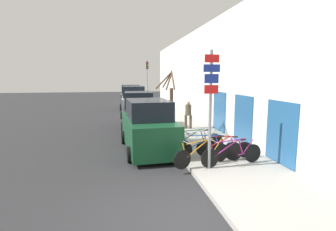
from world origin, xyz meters
TOP-DOWN VIEW (x-y plane):
  - ground_plane at (0.00, 11.20)m, footprint 80.00×80.00m
  - sidewalk_curb at (2.60, 14.00)m, footprint 3.20×32.00m
  - building_facade at (4.35, 13.93)m, footprint 0.23×32.00m
  - signpost at (1.61, 2.70)m, footprint 0.54×0.12m
  - bicycle_0 at (2.49, 2.87)m, footprint 2.35×0.53m
  - bicycle_1 at (1.49, 3.04)m, footprint 2.18×0.81m
  - bicycle_2 at (1.88, 3.59)m, footprint 2.42×0.77m
  - bicycle_3 at (2.59, 3.78)m, footprint 2.06×0.69m
  - bicycle_4 at (1.75, 4.24)m, footprint 2.19×1.11m
  - bicycle_5 at (1.59, 4.45)m, footprint 2.52×0.44m
  - parked_car_0 at (-0.09, 5.70)m, footprint 2.26×4.73m
  - parked_car_1 at (-0.11, 10.77)m, footprint 2.19×4.28m
  - parked_car_2 at (-0.12, 16.02)m, footprint 2.17×4.27m
  - parked_car_3 at (-0.12, 21.09)m, footprint 2.23×4.44m
  - pedestrian_near at (2.68, 9.37)m, footprint 0.42×0.36m
  - street_tree at (1.29, 7.72)m, footprint 0.95×2.56m
  - traffic_light at (1.34, 19.09)m, footprint 0.20×0.30m

SIDE VIEW (x-z plane):
  - ground_plane at x=0.00m, z-range 0.00..0.00m
  - sidewalk_curb at x=2.60m, z-range 0.00..0.15m
  - bicycle_3 at x=2.59m, z-range 0.09..0.93m
  - bicycle_1 at x=1.49m, z-range 0.09..0.99m
  - bicycle_0 at x=2.49m, z-range 0.08..1.00m
  - bicycle_2 at x=1.88m, z-range 0.08..1.03m
  - bicycle_5 at x=1.59m, z-range 0.08..1.05m
  - bicycle_4 at x=1.75m, z-range 0.07..1.06m
  - parked_car_0 at x=-0.09m, z-range -0.09..2.12m
  - parked_car_1 at x=-0.11m, z-range -0.11..2.15m
  - parked_car_3 at x=-0.12m, z-range -0.10..2.27m
  - pedestrian_near at x=2.68m, z-range 0.28..1.91m
  - parked_car_2 at x=-0.12m, z-range -0.12..2.31m
  - street_tree at x=1.29m, z-range 0.14..3.47m
  - signpost at x=1.61m, z-range 0.39..4.24m
  - traffic_light at x=1.34m, z-range 0.78..5.28m
  - building_facade at x=4.35m, z-range -0.02..6.48m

